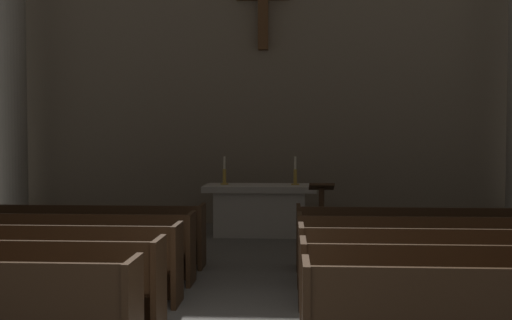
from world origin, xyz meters
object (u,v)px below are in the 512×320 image
column_left_fourth (11,54)px  lectern (321,217)px  pew_right_row_4 (446,251)px  candlestick_right (295,176)px  altar (260,209)px  pew_right_row_2 (499,290)px  pew_right_row_5 (428,238)px  pew_left_row_5 (77,235)px  pew_right_row_3 (469,268)px  candlestick_left (224,176)px  pew_left_row_4 (52,247)px  pew_left_row_3 (18,262)px

column_left_fourth → lectern: bearing=-15.9°
pew_right_row_4 → candlestick_right: bearing=116.2°
candlestick_right → altar: bearing=180.0°
pew_right_row_2 → pew_right_row_5: same height
pew_left_row_5 → pew_right_row_3: size_ratio=1.00×
pew_left_row_5 → candlestick_left: candlestick_left is taller
pew_left_row_5 → pew_right_row_3: bearing=-20.4°
pew_left_row_4 → candlestick_right: bearing=49.5°
pew_left_row_5 → column_left_fourth: 5.50m
pew_right_row_4 → altar: (-2.61, 3.88, 0.06)m
pew_right_row_5 → column_left_fourth: bearing=155.9°
pew_right_row_2 → altar: altar is taller
pew_right_row_2 → pew_right_row_5: (0.00, 2.91, 0.00)m
pew_left_row_5 → candlestick_left: (1.91, 2.91, 0.70)m
pew_right_row_4 → pew_left_row_3: bearing=-169.5°
pew_right_row_2 → pew_right_row_3: (0.00, 0.97, 0.00)m
pew_left_row_5 → altar: 3.91m
pew_right_row_2 → pew_right_row_3: bearing=90.0°
pew_left_row_4 → candlestick_left: candlestick_left is taller
pew_right_row_3 → candlestick_right: candlestick_right is taller
pew_left_row_4 → pew_right_row_4: (5.22, 0.00, 0.00)m
pew_left_row_5 → candlestick_right: candlestick_right is taller
candlestick_left → pew_right_row_4: bearing=-49.5°
pew_left_row_5 → lectern: size_ratio=3.33×
pew_left_row_4 → pew_right_row_5: same height
pew_right_row_3 → candlestick_left: (-3.31, 4.85, 0.70)m
pew_right_row_3 → pew_right_row_4: (0.00, 0.97, 0.00)m
candlestick_right → pew_right_row_2: bearing=-71.8°
pew_left_row_4 → pew_right_row_4: 5.22m
candlestick_right → pew_right_row_4: bearing=-63.8°
pew_left_row_3 → pew_left_row_4: 0.97m
candlestick_right → lectern: (0.45, -1.20, -0.63)m
altar → candlestick_left: 0.95m
candlestick_right → lectern: size_ratio=0.48×
pew_left_row_3 → pew_right_row_5: size_ratio=1.00×
pew_right_row_3 → column_left_fourth: column_left_fourth is taller
pew_right_row_4 → candlestick_right: 4.38m
pew_left_row_3 → pew_left_row_4: bearing=90.0°
pew_right_row_5 → altar: altar is taller
pew_right_row_4 → pew_right_row_5: 0.97m
pew_left_row_4 → pew_right_row_3: bearing=-10.5°
pew_right_row_2 → pew_right_row_4: size_ratio=1.00×
column_left_fourth → candlestick_right: size_ratio=13.61×
pew_right_row_4 → altar: bearing=123.9°
column_left_fourth → altar: column_left_fourth is taller
pew_right_row_4 → lectern: 3.05m
pew_right_row_4 → candlestick_left: 5.15m
pew_right_row_5 → pew_left_row_3: bearing=-159.6°
pew_left_row_5 → pew_right_row_3: 5.57m
pew_left_row_4 → altar: size_ratio=1.74×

